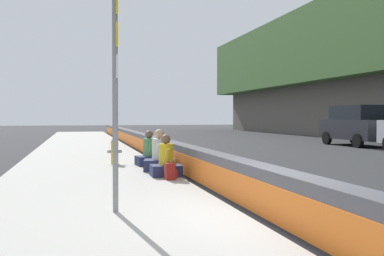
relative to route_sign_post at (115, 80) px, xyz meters
The scene contains 10 objects.
ground_plane 3.39m from the route_sign_post, 111.27° to the right, with size 160.00×160.00×0.00m, color #2B2B2D.
sidewalk_strip 2.37m from the route_sign_post, 163.89° to the left, with size 80.00×4.40×0.14m, color #A8A59E.
jersey_barrier 3.13m from the route_sign_post, 111.30° to the right, with size 76.00×0.45×0.85m.
route_sign_post is the anchor object (origin of this frame).
fire_hydrant 7.59m from the route_sign_post, ahead, with size 0.26×0.46×0.88m.
seated_person_foreground 4.69m from the route_sign_post, 21.48° to the right, with size 0.68×0.77×1.06m.
seated_person_middle 5.75m from the route_sign_post, 17.29° to the right, with size 0.87×0.97×1.16m.
seated_person_rear 7.07m from the route_sign_post, 13.24° to the right, with size 0.73×0.84×1.08m.
backpack 4.21m from the route_sign_post, 24.72° to the right, with size 0.32×0.28×0.40m.
parked_car_fourth 21.11m from the route_sign_post, 44.04° to the right, with size 4.81×2.08×2.28m.
Camera 1 is at (-6.32, 2.98, 1.66)m, focal length 42.43 mm.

